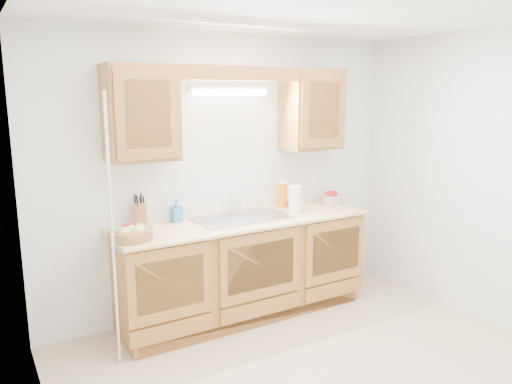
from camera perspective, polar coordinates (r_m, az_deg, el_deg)
room at (r=3.32m, az=8.52°, el=-1.58°), size 3.52×3.50×2.50m
base_cabinets at (r=4.51m, az=-1.50°, el=-8.69°), size 2.20×0.60×0.86m
countertop at (r=4.37m, az=-1.44°, el=-3.32°), size 2.30×0.63×0.04m
upper_cabinet_left at (r=4.04m, az=-13.04°, el=8.78°), size 0.55×0.33×0.75m
upper_cabinet_right at (r=4.81m, az=6.41°, el=9.36°), size 0.55×0.33×0.75m
valance at (r=4.23m, az=-1.56°, el=13.43°), size 2.20×0.05×0.12m
fluorescent_fixture at (r=4.43m, az=-3.00°, el=11.48°), size 0.76×0.08×0.08m
sink at (r=4.40m, az=-1.57°, el=-3.91°), size 0.84×0.46×0.36m
wire_shelf_pole at (r=3.68m, az=-16.07°, el=-4.64°), size 0.03×0.03×2.00m
outlet_plate at (r=5.07m, az=6.27°, el=1.80°), size 0.08×0.01×0.12m
fruit_basket at (r=3.88m, az=-14.17°, el=-4.53°), size 0.42×0.42×0.11m
knife_block at (r=4.20m, az=-13.08°, el=-2.50°), size 0.13×0.18×0.28m
orange_canister at (r=4.77m, az=3.06°, el=-0.29°), size 0.10×0.10×0.25m
soap_bottle at (r=4.30m, az=-9.10°, el=-2.11°), size 0.10×0.10×0.19m
sponge at (r=4.91m, az=3.90°, el=-1.35°), size 0.11×0.09×0.02m
paper_towel at (r=4.61m, az=4.47°, el=-0.81°), size 0.14×0.14×0.28m
apple_bowl at (r=4.98m, az=8.50°, el=-0.69°), size 0.29×0.29×0.13m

